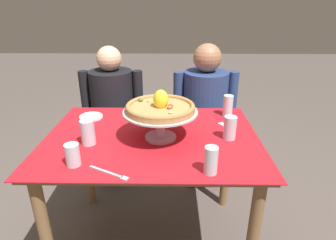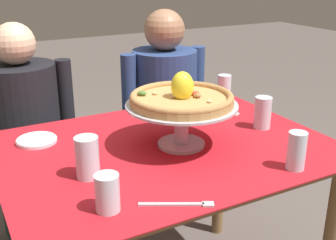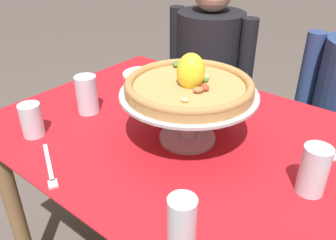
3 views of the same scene
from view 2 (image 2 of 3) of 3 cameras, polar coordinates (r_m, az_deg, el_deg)
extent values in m
cylinder|color=olive|center=(1.91, -19.76, -13.21)|extent=(0.06, 0.06, 0.73)
cylinder|color=olive|center=(2.24, 7.00, -6.89)|extent=(0.06, 0.06, 0.73)
cube|color=olive|center=(1.55, -0.25, -4.03)|extent=(1.14, 0.85, 0.02)
cube|color=red|center=(1.54, -0.25, -3.54)|extent=(1.18, 0.89, 0.00)
cylinder|color=#B7B7C1|center=(1.54, 1.80, -3.23)|extent=(0.17, 0.17, 0.01)
cylinder|color=#B7B7C1|center=(1.51, 1.83, -0.60)|extent=(0.05, 0.05, 0.14)
cylinder|color=#B7B7C1|center=(1.49, 1.86, 2.06)|extent=(0.40, 0.40, 0.01)
cylinder|color=tan|center=(1.48, 1.87, 2.62)|extent=(0.37, 0.37, 0.02)
torus|color=#AF7D47|center=(1.48, 1.87, 3.19)|extent=(0.37, 0.37, 0.02)
ellipsoid|color=tan|center=(1.53, 1.24, 3.99)|extent=(0.04, 0.04, 0.02)
ellipsoid|color=#4C7533|center=(1.50, -3.51, 3.65)|extent=(0.04, 0.04, 0.02)
ellipsoid|color=tan|center=(1.48, 1.88, 3.38)|extent=(0.04, 0.04, 0.02)
ellipsoid|color=tan|center=(1.47, 1.14, 3.33)|extent=(0.04, 0.03, 0.02)
ellipsoid|color=beige|center=(1.43, 5.64, 2.57)|extent=(0.02, 0.02, 0.01)
ellipsoid|color=#4C7533|center=(1.53, 1.79, 3.86)|extent=(0.02, 0.02, 0.01)
ellipsoid|color=#996B42|center=(1.48, 4.05, 3.35)|extent=(0.04, 0.04, 0.02)
ellipsoid|color=tan|center=(1.49, 1.75, 3.39)|extent=(0.02, 0.02, 0.01)
ellipsoid|color=beige|center=(1.48, 3.83, 3.33)|extent=(0.03, 0.03, 0.01)
ellipsoid|color=#C63D28|center=(1.50, 3.74, 3.62)|extent=(0.04, 0.04, 0.02)
ellipsoid|color=tan|center=(1.51, -1.78, 3.63)|extent=(0.02, 0.02, 0.01)
ellipsoid|color=yellow|center=(1.47, 1.96, 4.56)|extent=(0.11, 0.11, 0.11)
cylinder|color=silver|center=(2.00, 7.59, 4.13)|extent=(0.06, 0.06, 0.14)
cylinder|color=silver|center=(2.01, 7.56, 3.51)|extent=(0.06, 0.06, 0.09)
cylinder|color=silver|center=(1.73, 12.67, 0.98)|extent=(0.07, 0.07, 0.13)
cylinder|color=silver|center=(1.73, 12.63, 0.40)|extent=(0.06, 0.06, 0.09)
cylinder|color=silver|center=(1.32, -10.87, -4.99)|extent=(0.07, 0.07, 0.13)
cylinder|color=silver|center=(1.33, -10.78, -6.13)|extent=(0.07, 0.07, 0.07)
cylinder|color=silver|center=(1.15, -8.21, -9.72)|extent=(0.07, 0.07, 0.11)
cylinder|color=silver|center=(1.15, -8.17, -10.39)|extent=(0.06, 0.06, 0.07)
cylinder|color=silver|center=(1.41, 16.98, -4.00)|extent=(0.06, 0.06, 0.13)
cylinder|color=silver|center=(1.42, 16.86, -5.09)|extent=(0.05, 0.05, 0.07)
cylinder|color=white|center=(1.64, -17.33, -2.69)|extent=(0.15, 0.15, 0.01)
torus|color=white|center=(1.64, -17.36, -2.49)|extent=(0.15, 0.15, 0.01)
cube|color=#B7B7C1|center=(1.18, 0.41, -11.33)|extent=(0.17, 0.10, 0.01)
cube|color=#B7B7C1|center=(1.19, 5.46, -11.27)|extent=(0.04, 0.04, 0.01)
cube|color=beige|center=(1.88, 8.77, 0.85)|extent=(0.06, 0.06, 0.00)
cube|color=#1E3833|center=(2.33, -17.59, -10.91)|extent=(0.29, 0.33, 0.42)
cylinder|color=black|center=(2.13, -18.94, 0.12)|extent=(0.36, 0.36, 0.53)
sphere|color=beige|center=(2.04, -20.10, 9.68)|extent=(0.19, 0.19, 0.19)
cylinder|color=black|center=(2.17, -13.63, 2.09)|extent=(0.08, 0.08, 0.45)
cube|color=maroon|center=(2.51, -0.42, -7.06)|extent=(0.29, 0.33, 0.46)
cylinder|color=navy|center=(2.32, -0.45, 3.45)|extent=(0.36, 0.36, 0.49)
sphere|color=#9E7051|center=(2.25, -0.48, 12.09)|extent=(0.21, 0.21, 0.21)
cylinder|color=navy|center=(2.22, -5.26, 3.53)|extent=(0.08, 0.08, 0.42)
cylinder|color=navy|center=(2.42, 3.95, 5.02)|extent=(0.08, 0.08, 0.42)
camera|label=1|loc=(0.79, 76.82, 10.74)|focal=30.17mm
camera|label=3|loc=(1.33, 41.94, 13.78)|focal=37.41mm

